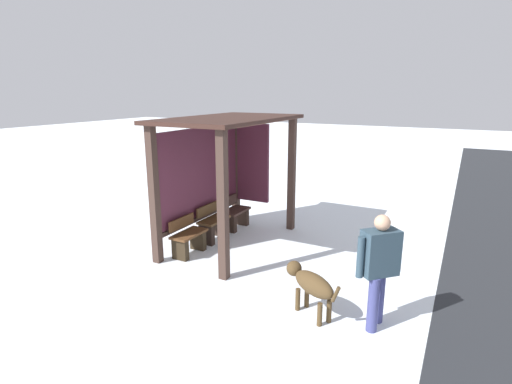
# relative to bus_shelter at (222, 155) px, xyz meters

# --- Properties ---
(ground_plane) EXTENTS (60.00, 60.00, 0.00)m
(ground_plane) POSITION_rel_bus_shelter_xyz_m (-0.14, -0.28, -1.79)
(ground_plane) COLOR white
(bus_shelter) EXTENTS (3.17, 1.78, 2.56)m
(bus_shelter) POSITION_rel_bus_shelter_xyz_m (0.00, 0.00, 0.00)
(bus_shelter) COLOR #3E2C25
(bus_shelter) RESTS_ON ground
(bench_left_inside) EXTENTS (0.76, 0.37, 0.72)m
(bench_left_inside) POSITION_rel_bus_shelter_xyz_m (-1.00, 0.16, -1.49)
(bench_left_inside) COLOR #54341C
(bench_left_inside) RESTS_ON ground
(bench_center_inside) EXTENTS (0.76, 0.37, 0.75)m
(bench_center_inside) POSITION_rel_bus_shelter_xyz_m (-0.14, 0.16, -1.47)
(bench_center_inside) COLOR #4C331B
(bench_center_inside) RESTS_ON ground
(bench_right_inside) EXTENTS (0.76, 0.41, 0.72)m
(bench_right_inside) POSITION_rel_bus_shelter_xyz_m (0.71, 0.16, -1.49)
(bench_right_inside) COLOR #422B25
(bench_right_inside) RESTS_ON ground
(person_walking) EXTENTS (0.53, 0.52, 1.55)m
(person_walking) POSITION_rel_bus_shelter_xyz_m (-1.81, -3.52, -0.88)
(person_walking) COLOR #304554
(person_walking) RESTS_ON ground
(dog) EXTENTS (0.64, 0.94, 0.65)m
(dog) POSITION_rel_bus_shelter_xyz_m (-1.92, -2.65, -1.33)
(dog) COLOR #4C3820
(dog) RESTS_ON ground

